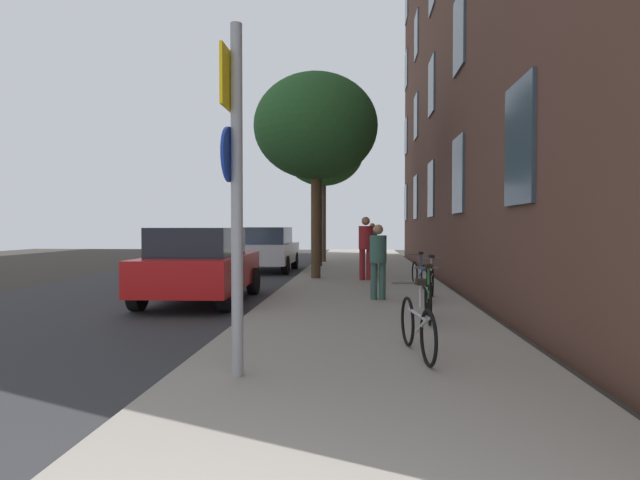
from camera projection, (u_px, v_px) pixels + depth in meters
name	position (u px, v px, depth m)	size (l,w,h in m)	color
ground_plane	(253.00, 279.00, 16.49)	(41.80, 41.80, 0.00)	#332D28
road_asphalt	(188.00, 278.00, 16.66)	(7.00, 38.00, 0.01)	#2D2D30
sidewalk	(364.00, 278.00, 16.22)	(4.20, 38.00, 0.12)	gray
sign_post	(235.00, 177.00, 5.31)	(0.16, 0.60, 3.59)	gray
traffic_light	(318.00, 205.00, 20.29)	(0.43, 0.24, 3.45)	black
tree_near	(316.00, 127.00, 15.47)	(3.67, 3.67, 6.07)	#4C3823
tree_far	(323.00, 152.00, 22.80)	(3.56, 3.56, 6.34)	brown
bicycle_0	(417.00, 325.00, 6.19)	(0.42, 1.62, 0.92)	black
bicycle_1	(428.00, 298.00, 8.55)	(0.42, 1.61, 0.93)	black
bicycle_2	(431.00, 282.00, 10.91)	(0.46, 1.64, 0.95)	black
bicycle_3	(419.00, 273.00, 13.30)	(0.42, 1.67, 0.90)	black
bicycle_4	(376.00, 266.00, 15.78)	(0.42, 1.68, 0.91)	black
bicycle_5	(370.00, 260.00, 18.18)	(0.43, 1.59, 0.93)	black
pedestrian_0	(378.00, 257.00, 10.95)	(0.50, 0.50, 1.58)	#33594C
pedestrian_1	(366.00, 244.00, 14.97)	(0.55, 0.55, 1.82)	maroon
pedestrian_2	(372.00, 242.00, 19.58)	(0.52, 0.52, 1.66)	olive
car_0	(201.00, 264.00, 11.33)	(2.07, 4.23, 1.62)	red
car_1	(269.00, 249.00, 19.16)	(1.77, 3.91, 1.62)	silver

